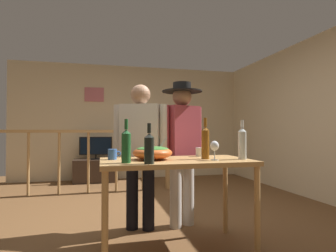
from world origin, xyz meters
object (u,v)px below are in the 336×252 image
object	(u,v)px
tv_console	(96,171)
wine_bottle_dark	(149,148)
mug_blue	(113,154)
person_standing_left	(140,143)
salad_bowl	(153,152)
stair_railing	(115,152)
wine_bottle_clear	(242,143)
framed_picture	(94,95)
wine_bottle_amber	(205,142)
mug_white	(200,152)
flat_screen_tv	(96,146)
wine_bottle_green	(126,145)
person_standing_right	(182,141)
serving_table	(176,169)
wine_glass	(215,147)

from	to	relation	value
tv_console	wine_bottle_dark	distance (m)	4.00
mug_blue	person_standing_left	distance (m)	0.58
salad_bowl	stair_railing	bearing A→B (deg)	94.47
tv_console	wine_bottle_clear	distance (m)	4.05
framed_picture	mug_blue	bearing A→B (deg)	-86.14
wine_bottle_clear	mug_blue	world-z (taller)	wine_bottle_clear
wine_bottle_amber	mug_white	world-z (taller)	wine_bottle_amber
wine_bottle_clear	person_standing_left	xyz separation A→B (m)	(-0.82, 0.73, -0.03)
flat_screen_tv	wine_bottle_dark	world-z (taller)	wine_bottle_dark
salad_bowl	tv_console	bearing A→B (deg)	98.76
framed_picture	flat_screen_tv	xyz separation A→B (m)	(0.05, -0.32, -1.13)
wine_bottle_green	person_standing_right	size ratio (longest dim) A/B	0.22
tv_console	salad_bowl	xyz separation A→B (m)	(0.55, -3.60, 0.64)
person_standing_right	serving_table	bearing A→B (deg)	47.29
flat_screen_tv	wine_bottle_green	world-z (taller)	wine_bottle_green
person_standing_right	wine_bottle_clear	bearing A→B (deg)	94.50
stair_railing	tv_console	bearing A→B (deg)	109.29
serving_table	person_standing_right	distance (m)	0.69
wine_bottle_green	wine_bottle_amber	bearing A→B (deg)	12.37
serving_table	wine_glass	bearing A→B (deg)	-26.27
tv_console	person_standing_right	world-z (taller)	person_standing_right
wine_bottle_amber	person_standing_left	size ratio (longest dim) A/B	0.24
flat_screen_tv	wine_glass	xyz separation A→B (m)	(1.07, -3.75, 0.18)
tv_console	wine_bottle_green	xyz separation A→B (m)	(0.30, -3.81, 0.71)
wine_bottle_clear	wine_bottle_green	size ratio (longest dim) A/B	1.01
framed_picture	serving_table	distance (m)	4.17
stair_railing	person_standing_right	bearing A→B (deg)	-72.26
framed_picture	tv_console	world-z (taller)	framed_picture
wine_bottle_green	person_standing_left	distance (m)	0.82
tv_console	flat_screen_tv	xyz separation A→B (m)	(-0.00, -0.03, 0.52)
wine_bottle_green	serving_table	bearing A→B (deg)	21.44
serving_table	person_standing_left	bearing A→B (deg)	111.34
wine_bottle_dark	tv_console	bearing A→B (deg)	96.87
serving_table	person_standing_left	world-z (taller)	person_standing_left
wine_glass	person_standing_right	world-z (taller)	person_standing_right
stair_railing	serving_table	xyz separation A→B (m)	(0.41, -2.62, 0.03)
framed_picture	stair_railing	world-z (taller)	framed_picture
salad_bowl	wine_glass	world-z (taller)	salad_bowl
serving_table	wine_bottle_dark	bearing A→B (deg)	-136.16
serving_table	mug_blue	size ratio (longest dim) A/B	11.48
tv_console	person_standing_right	bearing A→B (deg)	-71.75
person_standing_left	flat_screen_tv	bearing A→B (deg)	-58.66
wine_bottle_amber	mug_white	bearing A→B (deg)	80.94
person_standing_right	flat_screen_tv	bearing A→B (deg)	-92.94
framed_picture	stair_railing	distance (m)	1.80
wine_bottle_amber	framed_picture	bearing A→B (deg)	105.33
salad_bowl	person_standing_left	distance (m)	0.58
framed_picture	wine_bottle_amber	xyz separation A→B (m)	(1.08, -3.94, -0.92)
tv_console	serving_table	xyz separation A→B (m)	(0.76, -3.63, 0.48)
framed_picture	person_standing_right	world-z (taller)	framed_picture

